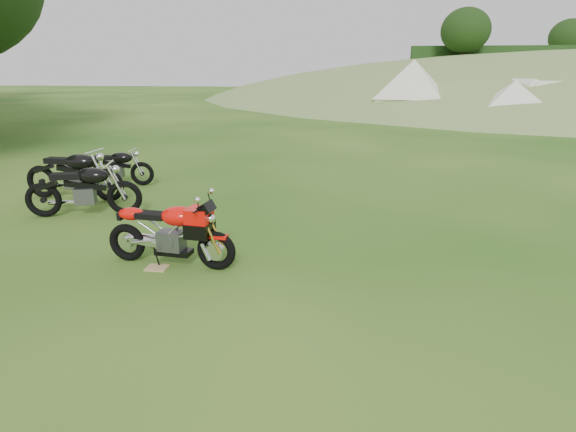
% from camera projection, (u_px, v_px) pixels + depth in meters
% --- Properties ---
extents(ground, '(120.00, 120.00, 0.00)m').
position_uv_depth(ground, '(257.00, 274.00, 6.23)').
color(ground, '#154B10').
rests_on(ground, ground).
extents(sport_motorcycle, '(1.78, 0.62, 1.05)m').
position_uv_depth(sport_motorcycle, '(169.00, 228.00, 6.38)').
color(sport_motorcycle, red).
rests_on(sport_motorcycle, ground).
extents(plywood_board, '(0.28, 0.23, 0.02)m').
position_uv_depth(plywood_board, '(157.00, 268.00, 6.40)').
color(plywood_board, tan).
rests_on(plywood_board, ground).
extents(vintage_moto_a, '(2.00, 0.92, 1.02)m').
position_uv_depth(vintage_moto_a, '(83.00, 188.00, 8.52)').
color(vintage_moto_a, black).
rests_on(vintage_moto_a, ground).
extents(vintage_moto_b, '(1.69, 0.55, 0.88)m').
position_uv_depth(vintage_moto_b, '(115.00, 166.00, 10.78)').
color(vintage_moto_b, black).
rests_on(vintage_moto_b, ground).
extents(vintage_moto_c, '(2.10, 0.62, 1.09)m').
position_uv_depth(vintage_moto_c, '(73.00, 173.00, 9.56)').
color(vintage_moto_c, black).
rests_on(vintage_moto_c, ground).
extents(tent_mid, '(3.99, 3.99, 2.82)m').
position_uv_depth(tent_mid, '(412.00, 90.00, 25.26)').
color(tent_mid, white).
rests_on(tent_mid, ground).
extents(tent_right, '(2.80, 2.80, 2.21)m').
position_uv_depth(tent_right, '(513.00, 100.00, 22.05)').
color(tent_right, white).
rests_on(tent_right, ground).
extents(caravan, '(4.58, 3.16, 1.97)m').
position_uv_depth(caravan, '(551.00, 100.00, 24.21)').
color(caravan, white).
rests_on(caravan, ground).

